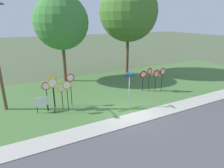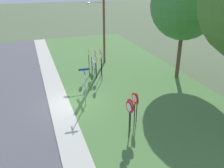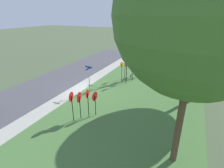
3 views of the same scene
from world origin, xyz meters
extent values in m
plane|color=#4C5B3D|center=(0.00, 0.00, 0.00)|extent=(160.00, 160.00, 0.00)
cube|color=#4C4C51|center=(0.00, -4.80, 0.01)|extent=(44.00, 6.40, 0.01)
cube|color=#ADAA9E|center=(0.00, -0.80, 0.03)|extent=(44.00, 1.60, 0.06)
cube|color=#477038|center=(0.00, 6.00, 0.02)|extent=(44.00, 12.00, 0.04)
cylinder|color=black|center=(-5.51, 3.59, 1.11)|extent=(0.06, 0.06, 2.13)
cylinder|color=red|center=(-5.51, 3.55, 2.12)|extent=(0.66, 0.07, 0.66)
cylinder|color=white|center=(-5.51, 3.53, 2.12)|extent=(0.51, 0.05, 0.51)
cylinder|color=black|center=(-5.14, 2.83, 1.32)|extent=(0.06, 0.06, 2.55)
cylinder|color=gold|center=(-5.14, 2.79, 2.54)|extent=(0.75, 0.05, 0.75)
cylinder|color=white|center=(-5.14, 2.77, 2.54)|extent=(0.58, 0.03, 0.58)
cylinder|color=black|center=(-4.88, 3.97, 1.25)|extent=(0.06, 0.06, 2.43)
cylinder|color=gold|center=(-4.88, 3.93, 2.42)|extent=(0.64, 0.03, 0.64)
cylinder|color=white|center=(-4.88, 3.91, 2.42)|extent=(0.50, 0.01, 0.50)
cylinder|color=black|center=(-4.08, 2.84, 1.14)|extent=(0.06, 0.06, 2.20)
cylinder|color=gold|center=(-4.08, 2.80, 2.19)|extent=(0.66, 0.15, 0.67)
cylinder|color=white|center=(-4.08, 2.78, 2.19)|extent=(0.51, 0.10, 0.52)
cylinder|color=black|center=(-4.40, 3.33, 1.00)|extent=(0.06, 0.06, 1.92)
cylinder|color=gold|center=(-4.40, 3.29, 1.90)|extent=(0.73, 0.11, 0.73)
cylinder|color=white|center=(-4.40, 3.28, 1.90)|extent=(0.57, 0.07, 0.57)
cylinder|color=black|center=(-3.55, 3.63, 1.30)|extent=(0.06, 0.06, 2.52)
cylinder|color=red|center=(-3.55, 3.59, 2.51)|extent=(0.67, 0.03, 0.67)
cylinder|color=white|center=(-3.55, 3.57, 2.51)|extent=(0.52, 0.01, 0.52)
cylinder|color=black|center=(3.93, 3.75, 0.94)|extent=(0.06, 0.06, 1.81)
cone|color=red|center=(3.93, 3.71, 1.77)|extent=(0.77, 0.11, 0.77)
cone|color=silver|center=(3.93, 3.69, 1.77)|extent=(0.52, 0.07, 0.52)
cylinder|color=black|center=(4.86, 2.91, 1.03)|extent=(0.06, 0.06, 1.98)
cone|color=red|center=(4.86, 2.87, 1.94)|extent=(0.82, 0.17, 0.83)
cone|color=silver|center=(4.86, 2.85, 1.94)|extent=(0.56, 0.11, 0.57)
cylinder|color=black|center=(5.40, 2.60, 1.14)|extent=(0.06, 0.06, 2.19)
cone|color=red|center=(5.40, 2.56, 2.16)|extent=(0.74, 0.16, 0.75)
cone|color=silver|center=(5.40, 2.54, 2.16)|extent=(0.50, 0.10, 0.51)
cylinder|color=black|center=(4.41, 3.38, 1.11)|extent=(0.06, 0.06, 2.15)
cone|color=red|center=(4.41, 3.34, 2.12)|extent=(0.71, 0.14, 0.71)
cone|color=white|center=(4.41, 3.32, 2.12)|extent=(0.48, 0.09, 0.48)
cylinder|color=#9EA0A8|center=(0.54, 1.09, 1.36)|extent=(0.07, 0.07, 2.65)
cylinder|color=#9EA0A8|center=(0.54, 1.09, 2.70)|extent=(0.09, 0.09, 0.03)
cube|color=navy|center=(0.54, 1.09, 2.76)|extent=(0.96, 0.08, 0.15)
cube|color=navy|center=(0.54, 1.09, 2.93)|extent=(0.07, 0.82, 0.15)
cylinder|color=brown|center=(-8.50, 5.44, 4.59)|extent=(0.24, 0.24, 9.10)
cube|color=brown|center=(-8.50, 5.44, 8.05)|extent=(2.10, 0.12, 0.12)
cylinder|color=gray|center=(-9.35, 5.44, 8.15)|extent=(0.09, 0.09, 0.10)
cylinder|color=gray|center=(-7.65, 5.44, 8.15)|extent=(0.09, 0.09, 0.10)
cylinder|color=#9EA0A8|center=(-8.50, 4.62, 6.59)|extent=(0.08, 1.65, 0.08)
ellipsoid|color=#B7B7BC|center=(-8.50, 3.79, 6.53)|extent=(0.40, 0.56, 0.18)
cylinder|color=black|center=(-6.35, 3.51, 0.32)|extent=(0.05, 0.05, 0.55)
cylinder|color=black|center=(-5.58, 3.48, 0.32)|extent=(0.05, 0.05, 0.55)
cube|color=white|center=(-5.96, 3.49, 0.94)|extent=(1.10, 0.07, 0.70)
cylinder|color=brown|center=(-2.09, 10.79, 2.63)|extent=(0.36, 0.36, 5.18)
sphere|color=#3D7F38|center=(-2.09, 10.79, 6.71)|extent=(5.96, 5.96, 5.96)
cylinder|color=brown|center=(6.11, 10.18, 3.05)|extent=(0.36, 0.36, 6.02)
sphere|color=#47752D|center=(6.11, 10.18, 7.86)|extent=(7.21, 7.21, 7.21)
camera|label=1|loc=(-7.76, -11.45, 7.02)|focal=31.44mm
camera|label=2|loc=(16.66, -2.40, 9.09)|focal=39.19mm
camera|label=3|loc=(14.52, 10.15, 7.95)|focal=27.69mm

